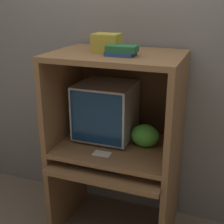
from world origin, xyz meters
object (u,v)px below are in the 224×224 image
object	(u,v)px
mouse	(131,169)
book_stack	(122,51)
crt_monitor	(106,110)
keyboard	(96,164)
storage_box	(107,43)
snack_bag	(145,136)

from	to	relation	value
mouse	book_stack	size ratio (longest dim) A/B	0.33
mouse	book_stack	world-z (taller)	book_stack
crt_monitor	keyboard	world-z (taller)	crt_monitor
keyboard	book_stack	xyz separation A→B (m)	(0.15, 0.10, 0.79)
keyboard	storage_box	size ratio (longest dim) A/B	2.24
crt_monitor	book_stack	xyz separation A→B (m)	(0.18, -0.18, 0.49)
book_stack	keyboard	bearing A→B (deg)	-146.43
snack_bag	book_stack	world-z (taller)	book_stack
mouse	storage_box	distance (m)	0.87
crt_monitor	book_stack	bearing A→B (deg)	-44.65
crt_monitor	storage_box	bearing A→B (deg)	-62.93
crt_monitor	snack_bag	size ratio (longest dim) A/B	2.10
crt_monitor	storage_box	world-z (taller)	storage_box
snack_bag	storage_box	world-z (taller)	storage_box
storage_box	snack_bag	bearing A→B (deg)	7.73
mouse	book_stack	xyz separation A→B (m)	(-0.10, 0.09, 0.79)
mouse	storage_box	world-z (taller)	storage_box
keyboard	storage_box	distance (m)	0.84
keyboard	book_stack	size ratio (longest dim) A/B	2.01
keyboard	snack_bag	xyz separation A→B (m)	(0.29, 0.23, 0.17)
keyboard	book_stack	world-z (taller)	book_stack
keyboard	snack_bag	size ratio (longest dim) A/B	1.92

